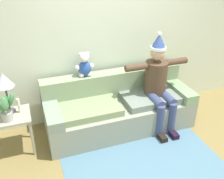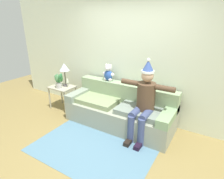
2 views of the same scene
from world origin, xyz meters
TOP-DOWN VIEW (x-y plane):
  - ground_plane at (0.00, 0.00)m, footprint 10.00×10.00m
  - back_wall at (0.00, 1.55)m, footprint 7.00×0.10m
  - couch at (0.00, 1.04)m, footprint 2.27×0.86m
  - person_seated at (0.58, 0.88)m, footprint 1.02×0.77m
  - teddy_bear at (-0.45, 1.30)m, footprint 0.29×0.17m
  - side_table at (-1.61, 0.98)m, footprint 0.58×0.46m
  - table_lamp at (-1.57, 1.07)m, footprint 0.24×0.24m
  - potted_plant at (-1.59, 0.89)m, footprint 0.26×0.23m
  - candle_tall at (-1.77, 0.96)m, footprint 0.04×0.04m
  - candle_short at (-1.44, 1.02)m, footprint 0.04×0.04m
  - area_rug at (0.00, 0.01)m, footprint 2.08×1.32m

SIDE VIEW (x-z plane):
  - ground_plane at x=0.00m, z-range 0.00..0.00m
  - area_rug at x=0.00m, z-range 0.00..0.01m
  - couch at x=0.00m, z-range -0.09..0.75m
  - side_table at x=-1.61m, z-range 0.20..0.77m
  - candle_short at x=-1.44m, z-range 0.61..0.82m
  - candle_tall at x=-1.77m, z-range 0.62..0.88m
  - person_seated at x=0.58m, z-range 0.01..1.51m
  - potted_plant at x=-1.59m, z-range 0.57..0.96m
  - teddy_bear at x=-0.45m, z-range 0.82..1.20m
  - table_lamp at x=-1.57m, z-range 0.74..1.31m
  - back_wall at x=0.00m, z-range 0.00..2.70m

